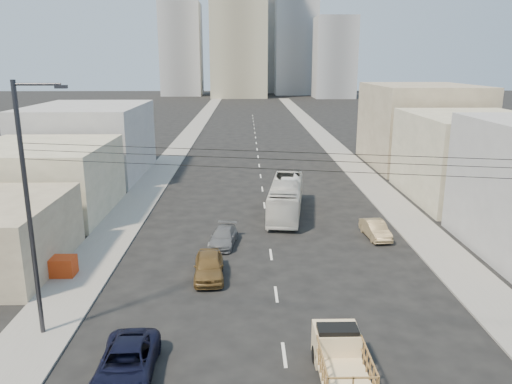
{
  "coord_description": "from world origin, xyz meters",
  "views": [
    {
      "loc": [
        -1.67,
        -17.73,
        12.74
      ],
      "look_at": [
        -0.95,
        17.47,
        3.5
      ],
      "focal_mm": 35.0,
      "sensor_mm": 36.0,
      "label": 1
    }
  ],
  "objects_px": {
    "navy_pickup": "(126,364)",
    "city_bus": "(286,197)",
    "sedan_brown": "(209,266)",
    "flatbed_pickup": "(341,356)",
    "streetlamp_left": "(30,206)",
    "crate_stack": "(60,266)",
    "sedan_tan": "(375,229)",
    "sedan_grey": "(223,237)"
  },
  "relations": [
    {
      "from": "sedan_brown",
      "to": "sedan_tan",
      "type": "height_order",
      "value": "sedan_brown"
    },
    {
      "from": "flatbed_pickup",
      "to": "sedan_tan",
      "type": "relative_size",
      "value": 1.13
    },
    {
      "from": "flatbed_pickup",
      "to": "crate_stack",
      "type": "xyz_separation_m",
      "value": [
        -15.16,
        10.45,
        -0.4
      ]
    },
    {
      "from": "sedan_brown",
      "to": "streetlamp_left",
      "type": "height_order",
      "value": "streetlamp_left"
    },
    {
      "from": "sedan_brown",
      "to": "flatbed_pickup",
      "type": "bearing_deg",
      "value": -62.35
    },
    {
      "from": "navy_pickup",
      "to": "crate_stack",
      "type": "xyz_separation_m",
      "value": [
        -6.36,
        10.23,
        -0.0
      ]
    },
    {
      "from": "flatbed_pickup",
      "to": "sedan_brown",
      "type": "xyz_separation_m",
      "value": [
        -6.12,
        10.17,
        -0.35
      ]
    },
    {
      "from": "flatbed_pickup",
      "to": "crate_stack",
      "type": "relative_size",
      "value": 2.45
    },
    {
      "from": "city_bus",
      "to": "sedan_tan",
      "type": "height_order",
      "value": "city_bus"
    },
    {
      "from": "flatbed_pickup",
      "to": "city_bus",
      "type": "bearing_deg",
      "value": 91.07
    },
    {
      "from": "sedan_tan",
      "to": "streetlamp_left",
      "type": "relative_size",
      "value": 0.32
    },
    {
      "from": "sedan_brown",
      "to": "sedan_grey",
      "type": "distance_m",
      "value": 5.59
    },
    {
      "from": "flatbed_pickup",
      "to": "streetlamp_left",
      "type": "xyz_separation_m",
      "value": [
        -13.56,
        3.8,
        5.34
      ]
    },
    {
      "from": "flatbed_pickup",
      "to": "navy_pickup",
      "type": "height_order",
      "value": "flatbed_pickup"
    },
    {
      "from": "flatbed_pickup",
      "to": "sedan_grey",
      "type": "height_order",
      "value": "flatbed_pickup"
    },
    {
      "from": "flatbed_pickup",
      "to": "sedan_tan",
      "type": "xyz_separation_m",
      "value": [
        5.77,
        17.04,
        -0.45
      ]
    },
    {
      "from": "city_bus",
      "to": "crate_stack",
      "type": "xyz_separation_m",
      "value": [
        -14.73,
        -12.68,
        -0.79
      ]
    },
    {
      "from": "flatbed_pickup",
      "to": "city_bus",
      "type": "relative_size",
      "value": 0.42
    },
    {
      "from": "navy_pickup",
      "to": "sedan_brown",
      "type": "relative_size",
      "value": 1.13
    },
    {
      "from": "crate_stack",
      "to": "sedan_tan",
      "type": "bearing_deg",
      "value": 17.48
    },
    {
      "from": "city_bus",
      "to": "sedan_tan",
      "type": "distance_m",
      "value": 8.73
    },
    {
      "from": "navy_pickup",
      "to": "crate_stack",
      "type": "distance_m",
      "value": 12.04
    },
    {
      "from": "flatbed_pickup",
      "to": "navy_pickup",
      "type": "relative_size",
      "value": 0.89
    },
    {
      "from": "flatbed_pickup",
      "to": "sedan_grey",
      "type": "relative_size",
      "value": 1.07
    },
    {
      "from": "sedan_grey",
      "to": "flatbed_pickup",
      "type": "bearing_deg",
      "value": -63.47
    },
    {
      "from": "navy_pickup",
      "to": "crate_stack",
      "type": "height_order",
      "value": "navy_pickup"
    },
    {
      "from": "city_bus",
      "to": "sedan_grey",
      "type": "bearing_deg",
      "value": -116.47
    },
    {
      "from": "sedan_grey",
      "to": "crate_stack",
      "type": "relative_size",
      "value": 2.29
    },
    {
      "from": "sedan_grey",
      "to": "crate_stack",
      "type": "distance_m",
      "value": 11.03
    },
    {
      "from": "sedan_brown",
      "to": "streetlamp_left",
      "type": "relative_size",
      "value": 0.37
    },
    {
      "from": "sedan_grey",
      "to": "crate_stack",
      "type": "height_order",
      "value": "crate_stack"
    },
    {
      "from": "flatbed_pickup",
      "to": "streetlamp_left",
      "type": "distance_m",
      "value": 15.06
    },
    {
      "from": "streetlamp_left",
      "to": "crate_stack",
      "type": "height_order",
      "value": "streetlamp_left"
    },
    {
      "from": "flatbed_pickup",
      "to": "city_bus",
      "type": "distance_m",
      "value": 23.13
    },
    {
      "from": "flatbed_pickup",
      "to": "sedan_brown",
      "type": "relative_size",
      "value": 1.0
    },
    {
      "from": "navy_pickup",
      "to": "city_bus",
      "type": "distance_m",
      "value": 24.4
    },
    {
      "from": "city_bus",
      "to": "sedan_brown",
      "type": "distance_m",
      "value": 14.17
    },
    {
      "from": "city_bus",
      "to": "sedan_brown",
      "type": "relative_size",
      "value": 2.42
    },
    {
      "from": "sedan_tan",
      "to": "streetlamp_left",
      "type": "xyz_separation_m",
      "value": [
        -19.33,
        -13.24,
        5.8
      ]
    },
    {
      "from": "city_bus",
      "to": "flatbed_pickup",
      "type": "bearing_deg",
      "value": -81.12
    },
    {
      "from": "sedan_tan",
      "to": "sedan_grey",
      "type": "distance_m",
      "value": 11.33
    },
    {
      "from": "navy_pickup",
      "to": "sedan_tan",
      "type": "bearing_deg",
      "value": 47.06
    }
  ]
}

